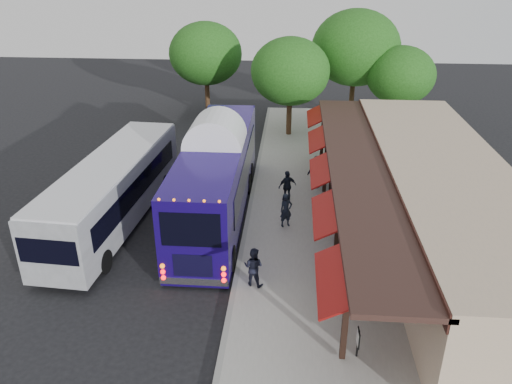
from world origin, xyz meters
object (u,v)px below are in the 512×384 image
(ped_a, at_px, (286,210))
(ped_d, at_px, (317,172))
(ped_c, at_px, (287,186))
(ped_b, at_px, (253,267))
(sign_board, at_px, (358,339))
(city_bus, at_px, (114,189))
(coach_bus, at_px, (217,174))

(ped_a, distance_m, ped_d, 4.66)
(ped_c, bearing_deg, ped_b, 55.20)
(sign_board, bearing_deg, ped_b, 134.35)
(city_bus, height_order, ped_c, city_bus)
(city_bus, relative_size, ped_c, 7.22)
(ped_a, bearing_deg, coach_bus, 134.28)
(city_bus, bearing_deg, sign_board, -34.48)
(ped_a, distance_m, ped_b, 4.74)
(coach_bus, bearing_deg, sign_board, -58.57)
(ped_a, bearing_deg, sign_board, -99.69)
(city_bus, xyz_separation_m, ped_c, (7.95, 2.54, -0.76))
(city_bus, relative_size, ped_a, 7.31)
(city_bus, height_order, ped_a, city_bus)
(ped_d, distance_m, sign_board, 12.53)
(city_bus, distance_m, ped_c, 8.38)
(ped_a, xyz_separation_m, sign_board, (2.38, -8.10, -0.13))
(city_bus, bearing_deg, ped_d, 28.40)
(coach_bus, distance_m, city_bus, 4.78)
(coach_bus, height_order, ped_b, coach_bus)
(ped_a, height_order, sign_board, ped_a)
(sign_board, bearing_deg, city_bus, 140.96)
(sign_board, bearing_deg, coach_bus, 120.88)
(sign_board, bearing_deg, ped_a, 105.75)
(coach_bus, distance_m, ped_d, 5.92)
(ped_b, xyz_separation_m, sign_board, (3.49, -3.49, -0.11))
(ped_a, bearing_deg, city_bus, 153.33)
(coach_bus, distance_m, ped_c, 3.81)
(coach_bus, distance_m, sign_board, 10.97)
(city_bus, xyz_separation_m, ped_a, (7.94, -0.08, -0.77))
(ped_b, bearing_deg, city_bus, -17.19)
(coach_bus, distance_m, ped_b, 6.31)
(ped_c, xyz_separation_m, ped_d, (1.53, 1.78, 0.07))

